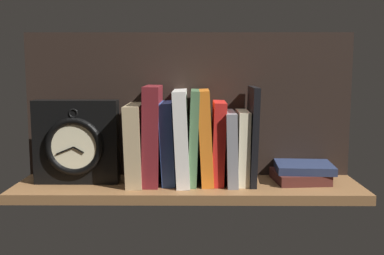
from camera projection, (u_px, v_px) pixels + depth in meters
ground_plane at (188, 188)px, 120.41cm from camera, size 90.19×22.19×2.50cm
back_panel at (188, 105)px, 127.98cm from camera, size 90.19×1.20×39.79cm
book_tan_shortstories at (136, 144)px, 120.50cm from camera, size 4.65×16.52×20.87cm
book_maroon_dawkins at (153, 135)px, 120.14cm from camera, size 4.54×15.18×25.63cm
book_blue_modern at (168, 143)px, 120.39cm from camera, size 4.34×12.60×21.51cm
book_white_catcher at (182, 137)px, 120.16cm from camera, size 4.50×16.68×24.58cm
book_green_romantic at (194, 137)px, 120.13cm from camera, size 3.08×13.91×24.56cm
book_orange_pandolfini at (205, 137)px, 120.11cm from camera, size 4.40×13.71×24.65cm
book_red_requiem at (218, 142)px, 120.29cm from camera, size 3.84×12.73×21.58cm
book_gray_chess at (230, 147)px, 120.44cm from camera, size 3.25×15.41×18.97cm
book_cream_twain at (242, 147)px, 120.40cm from camera, size 3.11×12.74×19.10cm
book_black_skeptic at (252, 135)px, 119.96cm from camera, size 2.21×14.14×25.35cm
framed_clock at (76, 143)px, 119.57cm from camera, size 21.91×6.26×21.91cm
book_stack_side at (302, 172)px, 122.55cm from camera, size 16.27×14.40×4.80cm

